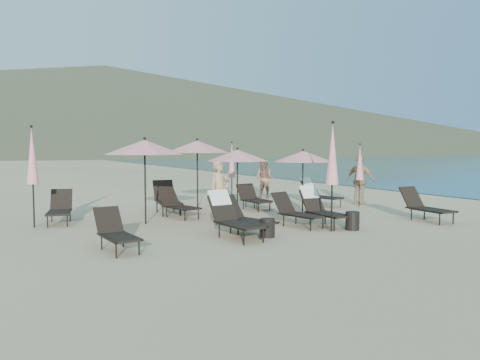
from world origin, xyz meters
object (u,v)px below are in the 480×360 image
lounger_7 (178,204)px  umbrella_open_3 (197,147)px  lounger_4 (321,207)px  umbrella_closed_2 (32,156)px  beachgoer_a (220,192)px  lounger_8 (167,198)px  beachgoer_b (264,179)px  umbrella_open_1 (237,155)px  lounger_6 (60,208)px  lounger_0 (116,231)px  lounger_5 (425,206)px  side_table_1 (352,221)px  lounger_1 (232,216)px  lounger_9 (253,198)px  umbrella_closed_0 (332,155)px  lounger_10 (255,197)px  umbrella_open_2 (303,156)px  lounger_2 (245,217)px  umbrella_open_0 (145,147)px  lounger_3 (296,211)px  umbrella_closed_3 (232,161)px  beachgoer_c (360,180)px  lounger_11 (318,193)px  umbrella_closed_1 (360,163)px  side_table_0 (268,228)px

lounger_7 → umbrella_open_3: (1.26, 1.37, 1.78)m
lounger_4 → umbrella_closed_2: (-7.13, 3.41, 1.42)m
lounger_7 → beachgoer_a: bearing=-83.5°
lounger_8 → beachgoer_b: size_ratio=1.13×
umbrella_open_1 → lounger_8: bearing=133.5°
lounger_6 → umbrella_open_3: umbrella_open_3 is taller
lounger_0 → lounger_5: bearing=-7.4°
lounger_7 → side_table_1: bearing=-66.1°
lounger_1 → lounger_9: (3.00, 4.24, -0.13)m
beachgoer_a → lounger_9: bearing=31.8°
lounger_6 → umbrella_closed_0: size_ratio=0.60×
lounger_10 → umbrella_open_3: umbrella_open_3 is taller
lounger_5 → umbrella_open_2: (-2.32, 2.95, 1.43)m
lounger_2 → umbrella_open_3: size_ratio=0.69×
umbrella_open_0 → umbrella_open_3: bearing=40.1°
lounger_6 → lounger_7: 3.43m
lounger_8 → umbrella_open_0: umbrella_open_0 is taller
beachgoer_a → beachgoer_b: bearing=36.3°
lounger_3 → umbrella_closed_0: 1.95m
umbrella_closed_3 → beachgoer_c: size_ratio=1.27×
lounger_0 → umbrella_closed_2: (-1.29, 3.89, 1.53)m
lounger_10 → beachgoer_c: (4.05, -1.03, 0.56)m
lounger_8 → side_table_1: lounger_8 is taller
lounger_7 → umbrella_open_3: bearing=33.8°
umbrella_open_3 → lounger_3: bearing=-76.7°
lounger_2 → lounger_5: (5.73, -0.70, 0.02)m
lounger_5 → umbrella_closed_3: size_ratio=0.72×
lounger_7 → umbrella_closed_3: (3.06, 2.24, 1.25)m
umbrella_closed_3 → beachgoer_b: size_ratio=1.43×
lounger_10 → beachgoer_c: 4.22m
lounger_8 → lounger_11: lounger_8 is taller
beachgoer_c → lounger_5: bearing=144.1°
umbrella_open_3 → beachgoer_c: 6.37m
lounger_9 → lounger_10: lounger_9 is taller
umbrella_open_3 → side_table_1: bearing=-70.2°
lounger_1 → umbrella_closed_2: size_ratio=0.66×
lounger_9 → umbrella_closed_3: umbrella_closed_3 is taller
lounger_2 → beachgoer_b: beachgoer_b is taller
lounger_1 → lounger_5: lounger_1 is taller
lounger_1 → lounger_0: bearing=176.7°
lounger_7 → umbrella_closed_2: 4.38m
umbrella_closed_3 → umbrella_closed_1: bearing=-38.3°
lounger_8 → beachgoer_c: bearing=-1.9°
umbrella_open_3 → umbrella_closed_1: (5.54, -2.08, -0.59)m
lounger_11 → lounger_10: bearing=155.0°
lounger_11 → umbrella_open_2: bearing=-153.2°
lounger_4 → beachgoer_a: bearing=147.0°
lounger_3 → beachgoer_a: beachgoer_a is taller
side_table_1 → lounger_9: bearing=93.4°
umbrella_closed_3 → side_table_0: umbrella_closed_3 is taller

